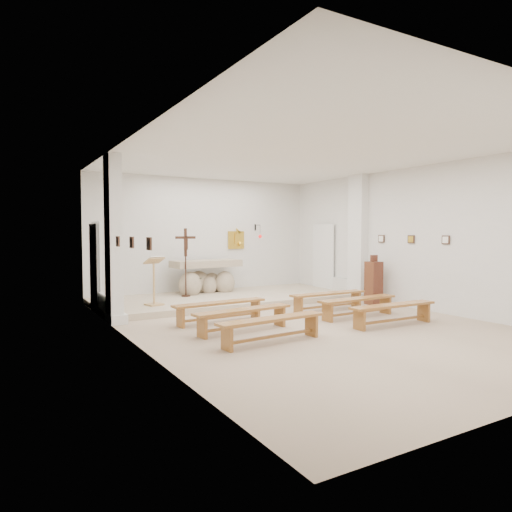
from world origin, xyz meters
TOP-DOWN VIEW (x-y plane):
  - ground at (0.00, 0.00)m, footprint 7.00×10.00m
  - wall_left at (-3.49, 0.00)m, footprint 0.02×10.00m
  - wall_right at (3.49, 0.00)m, footprint 0.02×10.00m
  - wall_back at (0.00, 4.99)m, footprint 7.00×0.02m
  - ceiling at (0.00, 0.00)m, footprint 7.00×10.00m
  - sanctuary_platform at (0.00, 3.50)m, footprint 6.98×3.00m
  - pilaster_left at (-3.37, 2.00)m, footprint 0.26×0.55m
  - pilaster_right at (3.37, 2.00)m, footprint 0.26×0.55m
  - gold_wall_relief at (1.05, 4.96)m, footprint 0.55×0.04m
  - sanctuary_lamp at (1.75, 4.71)m, footprint 0.11×0.36m
  - station_frame_left_front at (-3.47, -0.80)m, footprint 0.03×0.20m
  - station_frame_left_mid at (-3.47, 0.20)m, footprint 0.03×0.20m
  - station_frame_left_rear at (-3.47, 1.20)m, footprint 0.03×0.20m
  - station_frame_right_front at (3.47, -0.80)m, footprint 0.03×0.20m
  - station_frame_right_mid at (3.47, 0.20)m, footprint 0.03×0.20m
  - station_frame_right_rear at (3.47, 1.20)m, footprint 0.03×0.20m
  - radiator_left at (-3.43, 2.70)m, footprint 0.10×0.85m
  - radiator_right at (3.43, 2.70)m, footprint 0.10×0.85m
  - altar at (-0.24, 4.40)m, footprint 2.04×0.95m
  - lectern at (-2.23, 2.90)m, footprint 0.49×0.44m
  - crucifix_stand at (-1.03, 3.93)m, footprint 0.56×0.24m
  - potted_plant at (-0.65, 4.20)m, footprint 0.54×0.53m
  - donation_pedestal at (3.10, 1.09)m, footprint 0.35×0.35m
  - bench_left_front at (-1.45, 0.92)m, footprint 2.09×0.46m
  - bench_right_front at (1.45, 0.92)m, footprint 2.08×0.35m
  - bench_left_second at (-1.45, -0.11)m, footprint 2.10×0.56m
  - bench_right_second at (1.45, -0.11)m, footprint 2.09×0.43m
  - bench_left_third at (-1.45, -1.13)m, footprint 2.10×0.50m
  - bench_right_third at (1.45, -1.13)m, footprint 2.08×0.36m

SIDE VIEW (x-z plane):
  - ground at x=0.00m, z-range 0.00..0.00m
  - sanctuary_platform at x=0.00m, z-range 0.00..0.15m
  - radiator_left at x=-3.43m, z-range 0.01..0.53m
  - radiator_right at x=3.43m, z-range 0.01..0.53m
  - bench_left_front at x=-1.45m, z-range 0.11..0.55m
  - bench_right_front at x=1.45m, z-range 0.11..0.55m
  - bench_left_second at x=-1.45m, z-range 0.11..0.55m
  - bench_right_second at x=1.45m, z-range 0.11..0.55m
  - bench_left_third at x=-1.45m, z-range 0.11..0.55m
  - bench_right_third at x=1.45m, z-range 0.11..0.55m
  - potted_plant at x=-0.65m, z-range 0.15..0.61m
  - altar at x=-0.24m, z-range 0.03..1.06m
  - donation_pedestal at x=3.10m, z-range -0.08..1.22m
  - lectern at x=-2.23m, z-range 0.14..1.33m
  - crucifix_stand at x=-1.03m, z-range 0.29..2.14m
  - gold_wall_relief at x=1.05m, z-range 1.38..1.92m
  - station_frame_left_front at x=-3.47m, z-range 1.62..1.82m
  - station_frame_left_mid at x=-3.47m, z-range 1.62..1.82m
  - station_frame_left_rear at x=-3.47m, z-range 1.62..1.82m
  - station_frame_right_front at x=3.47m, z-range 1.62..1.82m
  - station_frame_right_mid at x=3.47m, z-range 1.62..1.82m
  - station_frame_right_rear at x=3.47m, z-range 1.62..1.82m
  - wall_left at x=-3.49m, z-range 0.00..3.50m
  - wall_right at x=3.49m, z-range 0.00..3.50m
  - wall_back at x=0.00m, z-range 0.00..3.50m
  - pilaster_left at x=-3.37m, z-range 0.00..3.50m
  - pilaster_right at x=3.37m, z-range 0.00..3.50m
  - sanctuary_lamp at x=1.75m, z-range 1.59..2.03m
  - ceiling at x=0.00m, z-range 3.48..3.50m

